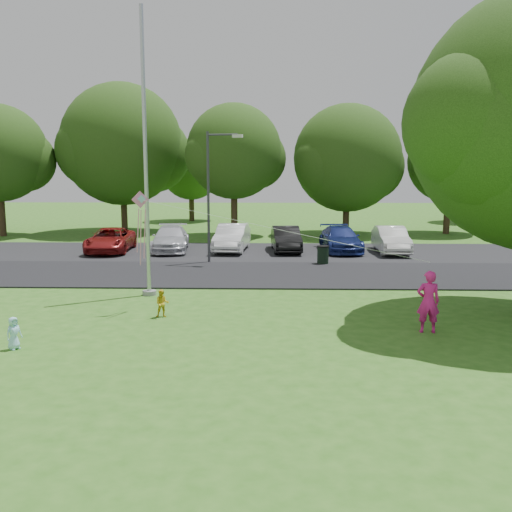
{
  "coord_description": "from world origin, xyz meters",
  "views": [
    {
      "loc": [
        0.92,
        -15.06,
        4.56
      ],
      "look_at": [
        0.39,
        4.0,
        1.6
      ],
      "focal_mm": 40.0,
      "sensor_mm": 36.0,
      "label": 1
    }
  ],
  "objects_px": {
    "street_lamp": "(213,185)",
    "trash_can": "(323,255)",
    "flagpole": "(146,179)",
    "child_blue": "(14,333)",
    "kite": "(151,216)",
    "woman": "(428,302)",
    "child_yellow": "(162,303)"
  },
  "relations": [
    {
      "from": "child_yellow",
      "to": "kite",
      "type": "bearing_deg",
      "value": 114.39
    },
    {
      "from": "flagpole",
      "to": "trash_can",
      "type": "height_order",
      "value": "flagpole"
    },
    {
      "from": "kite",
      "to": "child_blue",
      "type": "bearing_deg",
      "value": -149.13
    },
    {
      "from": "woman",
      "to": "kite",
      "type": "relative_size",
      "value": 0.2
    },
    {
      "from": "flagpole",
      "to": "child_blue",
      "type": "distance_m",
      "value": 7.63
    },
    {
      "from": "trash_can",
      "to": "child_yellow",
      "type": "xyz_separation_m",
      "value": [
        -5.79,
        -9.78,
        -0.02
      ]
    },
    {
      "from": "street_lamp",
      "to": "child_blue",
      "type": "height_order",
      "value": "street_lamp"
    },
    {
      "from": "street_lamp",
      "to": "trash_can",
      "type": "xyz_separation_m",
      "value": [
        5.21,
        -0.3,
        -3.29
      ]
    },
    {
      "from": "street_lamp",
      "to": "kite",
      "type": "height_order",
      "value": "street_lamp"
    },
    {
      "from": "kite",
      "to": "child_yellow",
      "type": "bearing_deg",
      "value": -80.88
    },
    {
      "from": "child_yellow",
      "to": "kite",
      "type": "xyz_separation_m",
      "value": [
        -0.42,
        0.65,
        2.65
      ]
    },
    {
      "from": "woman",
      "to": "kite",
      "type": "bearing_deg",
      "value": -11.87
    },
    {
      "from": "woman",
      "to": "child_yellow",
      "type": "height_order",
      "value": "woman"
    },
    {
      "from": "flagpole",
      "to": "trash_can",
      "type": "relative_size",
      "value": 11.05
    },
    {
      "from": "flagpole",
      "to": "child_yellow",
      "type": "relative_size",
      "value": 11.5
    },
    {
      "from": "child_blue",
      "to": "kite",
      "type": "relative_size",
      "value": 0.1
    },
    {
      "from": "flagpole",
      "to": "child_yellow",
      "type": "height_order",
      "value": "flagpole"
    },
    {
      "from": "flagpole",
      "to": "woman",
      "type": "relative_size",
      "value": 5.7
    },
    {
      "from": "street_lamp",
      "to": "child_yellow",
      "type": "distance_m",
      "value": 10.62
    },
    {
      "from": "woman",
      "to": "flagpole",
      "type": "bearing_deg",
      "value": -24.75
    },
    {
      "from": "street_lamp",
      "to": "trash_can",
      "type": "height_order",
      "value": "street_lamp"
    },
    {
      "from": "flagpole",
      "to": "child_blue",
      "type": "bearing_deg",
      "value": -108.41
    },
    {
      "from": "flagpole",
      "to": "kite",
      "type": "distance_m",
      "value": 2.74
    },
    {
      "from": "trash_can",
      "to": "kite",
      "type": "xyz_separation_m",
      "value": [
        -6.21,
        -9.13,
        2.63
      ]
    },
    {
      "from": "trash_can",
      "to": "woman",
      "type": "relative_size",
      "value": 0.52
    },
    {
      "from": "street_lamp",
      "to": "trash_can",
      "type": "relative_size",
      "value": 6.89
    },
    {
      "from": "woman",
      "to": "child_yellow",
      "type": "distance_m",
      "value": 7.86
    },
    {
      "from": "trash_can",
      "to": "child_blue",
      "type": "bearing_deg",
      "value": -124.57
    },
    {
      "from": "woman",
      "to": "child_blue",
      "type": "bearing_deg",
      "value": 11.78
    },
    {
      "from": "child_blue",
      "to": "kite",
      "type": "distance_m",
      "value": 5.44
    },
    {
      "from": "flagpole",
      "to": "trash_can",
      "type": "bearing_deg",
      "value": 44.31
    },
    {
      "from": "woman",
      "to": "trash_can",
      "type": "bearing_deg",
      "value": -77.88
    }
  ]
}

